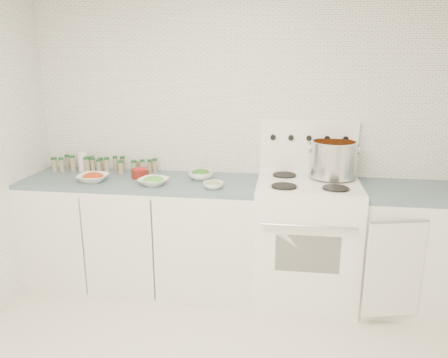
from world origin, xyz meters
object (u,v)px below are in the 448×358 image
stove (306,236)px  stock_pot (333,158)px  bowl_snowpea (153,181)px  bowl_tomato (93,177)px

stove → stock_pot: size_ratio=3.61×
bowl_snowpea → bowl_tomato: bearing=176.9°
stock_pot → bowl_tomato: (-1.83, -0.25, -0.16)m
stock_pot → bowl_tomato: stock_pot is taller
stock_pot → stove: bearing=-142.6°
bowl_tomato → bowl_snowpea: (0.49, -0.03, -0.00)m
bowl_snowpea → stove: bearing=6.7°
stove → bowl_snowpea: size_ratio=5.11×
bowl_tomato → bowl_snowpea: size_ratio=0.88×
bowl_tomato → bowl_snowpea: 0.49m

